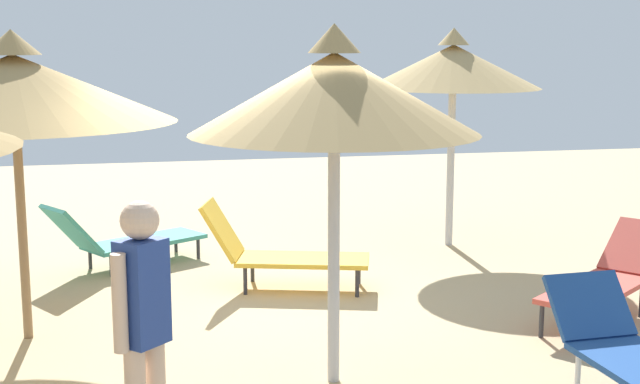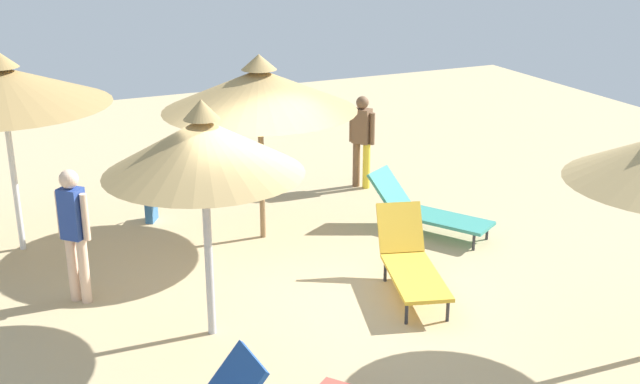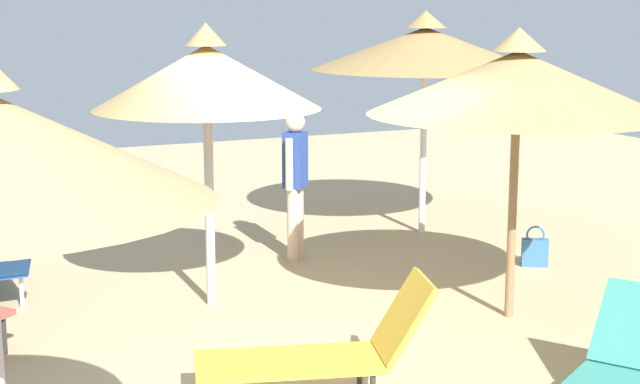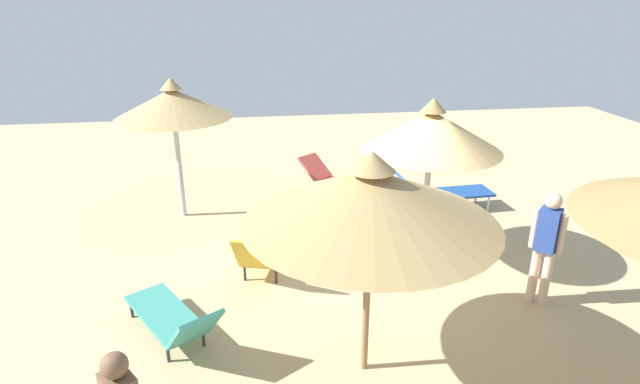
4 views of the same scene
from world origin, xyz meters
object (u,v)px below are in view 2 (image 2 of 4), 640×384
at_px(parasol_umbrella_front, 260,90).
at_px(parasol_umbrella_edge, 203,146).
at_px(lounge_chair_far_left, 410,261).
at_px(person_standing_front, 74,227).
at_px(handbag, 151,210).
at_px(lounge_chair_center, 426,210).
at_px(parasol_umbrella_near_left, 2,86).
at_px(person_standing_edge, 362,136).

distance_m(parasol_umbrella_front, parasol_umbrella_edge, 2.96).
xyz_separation_m(lounge_chair_far_left, person_standing_front, (-1.46, -3.95, 0.59)).
xyz_separation_m(parasol_umbrella_front, handbag, (-1.35, -1.38, -2.09)).
bearing_deg(parasol_umbrella_edge, person_standing_front, -139.27).
bearing_deg(person_standing_front, handbag, 148.30).
relative_size(parasol_umbrella_front, lounge_chair_center, 1.45).
height_order(parasol_umbrella_near_left, person_standing_front, parasol_umbrella_near_left).
xyz_separation_m(parasol_umbrella_edge, person_standing_edge, (-3.95, 3.97, -1.34)).
distance_m(parasol_umbrella_edge, person_standing_front, 2.33).
bearing_deg(person_standing_edge, parasol_umbrella_near_left, -85.71).
height_order(parasol_umbrella_edge, parasol_umbrella_near_left, parasol_umbrella_near_left).
bearing_deg(parasol_umbrella_front, parasol_umbrella_near_left, -106.79).
bearing_deg(lounge_chair_center, person_standing_front, -87.90).
height_order(person_standing_front, handbag, person_standing_front).
bearing_deg(parasol_umbrella_front, person_standing_edge, 121.10).
bearing_deg(parasol_umbrella_edge, handbag, 177.12).
distance_m(lounge_chair_center, person_standing_front, 5.23).
distance_m(lounge_chair_far_left, person_standing_front, 4.25).
bearing_deg(handbag, person_standing_front, -31.70).
xyz_separation_m(parasol_umbrella_front, person_standing_edge, (-1.45, 2.40, -1.32)).
distance_m(parasol_umbrella_front, handbag, 2.84).
relative_size(lounge_chair_center, handbag, 4.05).
relative_size(lounge_chair_center, person_standing_edge, 1.18).
distance_m(parasol_umbrella_edge, parasol_umbrella_near_left, 3.95).
height_order(parasol_umbrella_edge, lounge_chair_center, parasol_umbrella_edge).
bearing_deg(lounge_chair_center, parasol_umbrella_edge, -66.96).
height_order(parasol_umbrella_front, parasol_umbrella_edge, parasol_umbrella_edge).
distance_m(person_standing_front, person_standing_edge, 5.80).
relative_size(parasol_umbrella_edge, person_standing_front, 1.61).
bearing_deg(parasol_umbrella_near_left, parasol_umbrella_edge, 26.97).
xyz_separation_m(parasol_umbrella_edge, handbag, (-3.85, 0.19, -2.11)).
bearing_deg(lounge_chair_far_left, person_standing_front, -110.35).
bearing_deg(parasol_umbrella_near_left, lounge_chair_far_left, 51.89).
relative_size(parasol_umbrella_front, lounge_chair_far_left, 1.49).
bearing_deg(handbag, parasol_umbrella_edge, -2.88).
xyz_separation_m(parasol_umbrella_front, parasol_umbrella_edge, (2.50, -1.58, 0.02)).
xyz_separation_m(parasol_umbrella_edge, parasol_umbrella_near_left, (-3.52, -1.79, 0.13)).
distance_m(parasol_umbrella_edge, lounge_chair_center, 4.67).
distance_m(parasol_umbrella_edge, handbag, 4.39).
relative_size(parasol_umbrella_front, person_standing_front, 1.61).
distance_m(parasol_umbrella_front, lounge_chair_center, 3.13).
bearing_deg(person_standing_front, person_standing_edge, 115.23).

